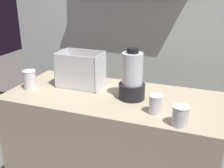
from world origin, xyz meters
TOP-DOWN VIEW (x-y plane):
  - counter at (0.00, 0.00)m, footprint 1.40×0.64m
  - back_wall_unit at (-0.00, 0.77)m, footprint 2.60×0.24m
  - carrot_display_bin at (-0.28, 0.09)m, footprint 0.31×0.21m
  - blender_pitcher at (0.14, 0.00)m, footprint 0.17×0.17m
  - juice_cup_carrot_far_left at (-0.58, -0.08)m, footprint 0.09×0.09m
  - juice_cup_beet_left at (0.32, -0.16)m, footprint 0.08×0.08m
  - juice_cup_beet_middle at (0.47, -0.25)m, footprint 0.09×0.09m

SIDE VIEW (x-z plane):
  - counter at x=0.00m, z-range 0.00..0.90m
  - juice_cup_beet_middle at x=0.47m, z-range 0.89..1.00m
  - juice_cup_beet_left at x=0.32m, z-range 0.90..1.01m
  - juice_cup_carrot_far_left at x=-0.58m, z-range 0.89..1.02m
  - carrot_display_bin at x=-0.28m, z-range 0.85..1.10m
  - blender_pitcher at x=0.14m, z-range 0.87..1.20m
  - back_wall_unit at x=0.00m, z-range 0.01..2.51m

